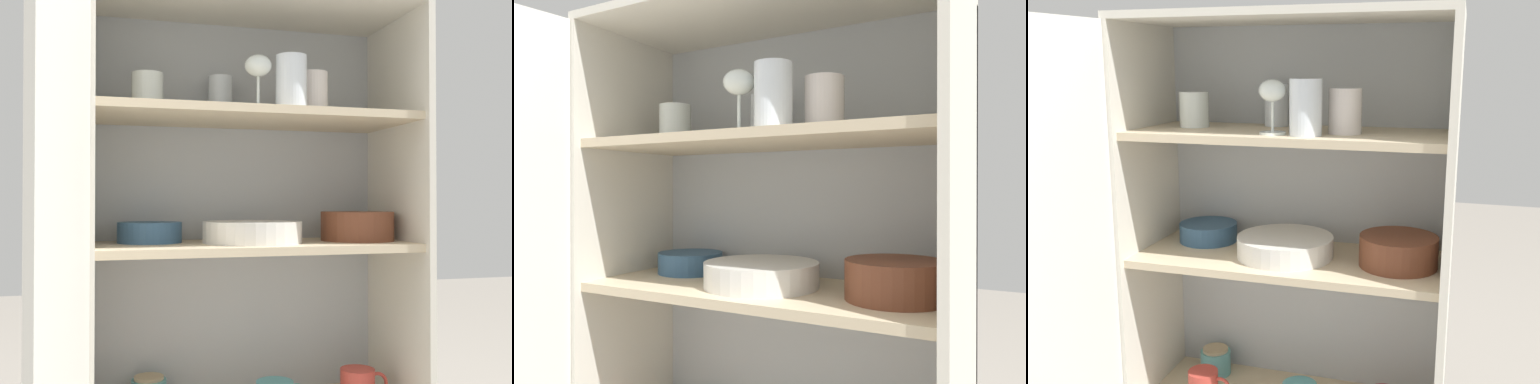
# 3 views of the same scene
# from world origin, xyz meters

# --- Properties ---
(cupboard_back_panel) EXTENTS (0.81, 0.02, 1.27)m
(cupboard_back_panel) POSITION_xyz_m (0.00, 0.33, 0.63)
(cupboard_back_panel) COLOR #B2B7BC
(cupboard_back_panel) RESTS_ON ground_plane
(cupboard_side_left) EXTENTS (0.02, 0.35, 1.27)m
(cupboard_side_left) POSITION_xyz_m (-0.40, 0.16, 0.63)
(cupboard_side_left) COLOR silver
(cupboard_side_left) RESTS_ON ground_plane
(cupboard_side_right) EXTENTS (0.02, 0.35, 1.27)m
(cupboard_side_right) POSITION_xyz_m (0.40, 0.16, 0.63)
(cupboard_side_right) COLOR silver
(cupboard_side_right) RESTS_ON ground_plane
(cupboard_top_panel) EXTENTS (0.81, 0.35, 0.02)m
(cupboard_top_panel) POSITION_xyz_m (0.00, 0.16, 1.27)
(cupboard_top_panel) COLOR silver
(cupboard_top_panel) RESTS_ON cupboard_side_left
(shelf_board_middle) EXTENTS (0.78, 0.32, 0.02)m
(shelf_board_middle) POSITION_xyz_m (0.00, 0.16, 0.67)
(shelf_board_middle) COLOR beige
(shelf_board_upper) EXTENTS (0.78, 0.32, 0.02)m
(shelf_board_upper) POSITION_xyz_m (0.00, 0.16, 0.99)
(shelf_board_upper) COLOR beige
(cupboard_door) EXTENTS (0.09, 0.40, 1.27)m
(cupboard_door) POSITION_xyz_m (-0.44, -0.22, 0.63)
(cupboard_door) COLOR silver
(cupboard_door) RESTS_ON ground_plane
(tumbler_glass_0) EXTENTS (0.08, 0.08, 0.11)m
(tumbler_glass_0) POSITION_xyz_m (0.15, 0.14, 1.05)
(tumbler_glass_0) COLOR silver
(tumbler_glass_0) RESTS_ON shelf_board_upper
(tumbler_glass_1) EXTENTS (0.08, 0.08, 0.13)m
(tumbler_glass_1) POSITION_xyz_m (0.07, 0.07, 1.07)
(tumbler_glass_1) COLOR white
(tumbler_glass_1) RESTS_ON shelf_board_upper
(tumbler_glass_2) EXTENTS (0.06, 0.06, 0.11)m
(tumbler_glass_2) POSITION_xyz_m (-0.07, 0.27, 1.06)
(tumbler_glass_2) COLOR white
(tumbler_glass_2) RESTS_ON shelf_board_upper
(tumbler_glass_3) EXTENTS (0.08, 0.08, 0.09)m
(tumbler_glass_3) POSITION_xyz_m (-0.27, 0.18, 1.05)
(tumbler_glass_3) COLOR white
(tumbler_glass_3) RESTS_ON shelf_board_upper
(wine_glass_0) EXTENTS (0.06, 0.06, 0.13)m
(wine_glass_0) POSITION_xyz_m (-0.01, 0.07, 1.09)
(wine_glass_0) COLOR white
(wine_glass_0) RESTS_ON shelf_board_upper
(plate_stack_white) EXTENTS (0.25, 0.25, 0.05)m
(plate_stack_white) POSITION_xyz_m (-0.01, 0.15, 0.70)
(plate_stack_white) COLOR silver
(plate_stack_white) RESTS_ON shelf_board_middle
(mixing_bowl_large) EXTENTS (0.19, 0.19, 0.08)m
(mixing_bowl_large) POSITION_xyz_m (0.28, 0.16, 0.72)
(mixing_bowl_large) COLOR brown
(mixing_bowl_large) RESTS_ON shelf_board_middle
(serving_bowl_small) EXTENTS (0.16, 0.16, 0.05)m
(serving_bowl_small) POSITION_xyz_m (-0.25, 0.23, 0.70)
(serving_bowl_small) COLOR #33567A
(serving_bowl_small) RESTS_ON shelf_board_middle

